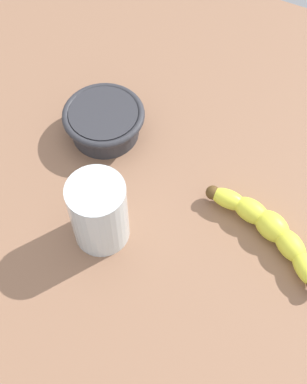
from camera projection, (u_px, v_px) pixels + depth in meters
wooden_tabletop at (154, 243)px, 78.60cm from camera, size 120.00×120.00×3.00cm
banana at (269, 229)px, 75.89cm from camera, size 20.62×10.55×4.00cm
smoothie_glass at (99, 213)px, 73.03cm from camera, size 8.23×8.23×11.95cm
ceramic_bowl at (104, 121)px, 85.18cm from camera, size 13.48×13.48×5.21cm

